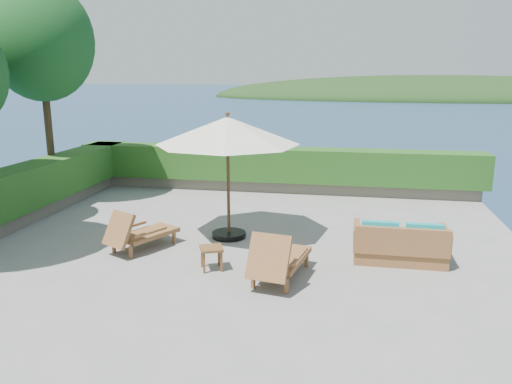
% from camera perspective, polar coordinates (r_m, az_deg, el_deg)
% --- Properties ---
extents(ground, '(12.00, 12.00, 0.00)m').
position_cam_1_polar(ground, '(10.26, -2.48, -6.93)').
color(ground, gray).
rests_on(ground, ground).
extents(foundation, '(12.00, 12.00, 3.00)m').
position_cam_1_polar(foundation, '(10.89, -2.40, -14.61)').
color(foundation, '#564F44').
rests_on(foundation, ocean).
extents(ocean, '(600.00, 600.00, 0.00)m').
position_cam_1_polar(ocean, '(11.64, -2.33, -20.93)').
color(ocean, '#18314B').
rests_on(ocean, ground).
extents(offshore_island, '(126.00, 57.60, 12.60)m').
position_cam_1_polar(offshore_island, '(151.24, 19.52, 10.12)').
color(offshore_island, black).
rests_on(offshore_island, ocean).
extents(planter_wall_far, '(12.00, 0.60, 0.36)m').
position_cam_1_polar(planter_wall_far, '(15.50, 2.16, 0.77)').
color(planter_wall_far, '#6C6457').
rests_on(planter_wall_far, ground).
extents(hedge_far, '(12.40, 0.90, 1.00)m').
position_cam_1_polar(hedge_far, '(15.37, 2.18, 3.21)').
color(hedge_far, '#154012').
rests_on(hedge_far, planter_wall_far).
extents(tree_far, '(2.80, 2.80, 6.03)m').
position_cam_1_polar(tree_far, '(15.03, -23.42, 15.54)').
color(tree_far, '#442F1A').
rests_on(tree_far, ground).
extents(patio_umbrella, '(3.66, 3.66, 2.78)m').
position_cam_1_polar(patio_umbrella, '(10.69, -3.26, 6.86)').
color(patio_umbrella, black).
rests_on(patio_umbrella, ground).
extents(lounge_left, '(1.28, 1.67, 0.89)m').
position_cam_1_polar(lounge_left, '(10.57, -13.25, -4.53)').
color(lounge_left, brown).
rests_on(lounge_left, ground).
extents(lounge_right, '(0.99, 1.80, 0.98)m').
position_cam_1_polar(lounge_right, '(8.81, 2.61, -7.58)').
color(lounge_right, brown).
rests_on(lounge_right, ground).
extents(side_table, '(0.54, 0.54, 0.44)m').
position_cam_1_polar(side_table, '(9.32, -5.11, -6.75)').
color(side_table, brown).
rests_on(side_table, ground).
extents(wicker_loveseat, '(1.77, 0.91, 0.86)m').
position_cam_1_polar(wicker_loveseat, '(10.05, 16.11, -5.87)').
color(wicker_loveseat, brown).
rests_on(wicker_loveseat, ground).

